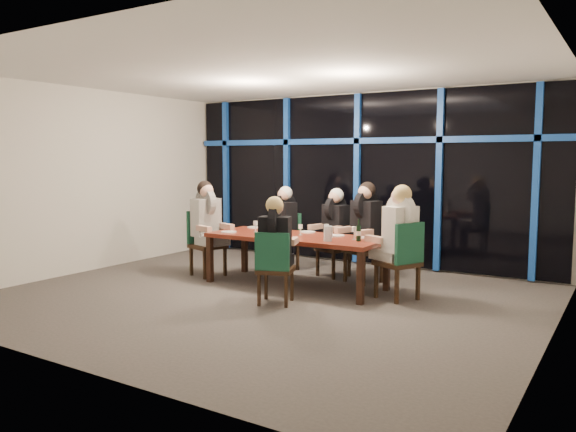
{
  "coord_description": "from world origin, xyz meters",
  "views": [
    {
      "loc": [
        4.17,
        -6.09,
        1.88
      ],
      "look_at": [
        0.0,
        0.6,
        1.05
      ],
      "focal_mm": 35.0,
      "sensor_mm": 36.0,
      "label": 1
    }
  ],
  "objects_px": {
    "chair_far_mid": "(337,243)",
    "chair_end_left": "(205,239)",
    "water_pitcher": "(328,234)",
    "diner_end_right": "(398,225)",
    "chair_end_right": "(402,257)",
    "diner_end_left": "(207,214)",
    "diner_far_left": "(283,216)",
    "chair_near_mid": "(274,264)",
    "wine_bottle": "(359,233)",
    "chair_far_right": "(368,244)",
    "diner_near_mid": "(276,234)",
    "diner_far_right": "(364,217)",
    "dining_table": "(295,240)",
    "chair_far_left": "(287,238)",
    "diner_far_mid": "(334,219)"
  },
  "relations": [
    {
      "from": "chair_end_right",
      "to": "diner_end_left",
      "type": "distance_m",
      "value": 3.21
    },
    {
      "from": "chair_far_left",
      "to": "wine_bottle",
      "type": "bearing_deg",
      "value": -8.59
    },
    {
      "from": "chair_far_mid",
      "to": "water_pitcher",
      "type": "height_order",
      "value": "water_pitcher"
    },
    {
      "from": "chair_far_left",
      "to": "chair_far_right",
      "type": "xyz_separation_m",
      "value": [
        1.54,
        -0.15,
        0.04
      ]
    },
    {
      "from": "chair_near_mid",
      "to": "wine_bottle",
      "type": "relative_size",
      "value": 3.22
    },
    {
      "from": "diner_far_left",
      "to": "diner_end_left",
      "type": "xyz_separation_m",
      "value": [
        -0.76,
        -1.04,
        0.07
      ]
    },
    {
      "from": "diner_far_mid",
      "to": "diner_end_left",
      "type": "relative_size",
      "value": 0.92
    },
    {
      "from": "water_pitcher",
      "to": "chair_end_right",
      "type": "bearing_deg",
      "value": 10.06
    },
    {
      "from": "chair_far_mid",
      "to": "chair_far_right",
      "type": "xyz_separation_m",
      "value": [
        0.58,
        -0.13,
        0.05
      ]
    },
    {
      "from": "chair_far_right",
      "to": "water_pitcher",
      "type": "distance_m",
      "value": 1.15
    },
    {
      "from": "dining_table",
      "to": "diner_far_right",
      "type": "xyz_separation_m",
      "value": [
        0.74,
        0.77,
        0.3
      ]
    },
    {
      "from": "chair_end_right",
      "to": "diner_far_left",
      "type": "relative_size",
      "value": 1.12
    },
    {
      "from": "chair_end_left",
      "to": "diner_far_right",
      "type": "distance_m",
      "value": 2.56
    },
    {
      "from": "chair_end_left",
      "to": "wine_bottle",
      "type": "xyz_separation_m",
      "value": [
        2.66,
        0.05,
        0.29
      ]
    },
    {
      "from": "dining_table",
      "to": "diner_end_right",
      "type": "distance_m",
      "value": 1.57
    },
    {
      "from": "diner_far_left",
      "to": "wine_bottle",
      "type": "distance_m",
      "value": 2.06
    },
    {
      "from": "chair_far_left",
      "to": "chair_end_right",
      "type": "height_order",
      "value": "chair_end_right"
    },
    {
      "from": "dining_table",
      "to": "chair_near_mid",
      "type": "distance_m",
      "value": 1.1
    },
    {
      "from": "chair_far_left",
      "to": "chair_near_mid",
      "type": "relative_size",
      "value": 1.01
    },
    {
      "from": "chair_far_left",
      "to": "chair_end_right",
      "type": "distance_m",
      "value": 2.58
    },
    {
      "from": "diner_end_right",
      "to": "chair_end_left",
      "type": "bearing_deg",
      "value": -62.69
    },
    {
      "from": "chair_end_right",
      "to": "diner_end_left",
      "type": "xyz_separation_m",
      "value": [
        -3.18,
        -0.14,
        0.4
      ]
    },
    {
      "from": "chair_far_right",
      "to": "chair_far_mid",
      "type": "bearing_deg",
      "value": -172.43
    },
    {
      "from": "chair_end_left",
      "to": "diner_far_right",
      "type": "relative_size",
      "value": 1.02
    },
    {
      "from": "chair_far_right",
      "to": "wine_bottle",
      "type": "relative_size",
      "value": 3.52
    },
    {
      "from": "diner_end_right",
      "to": "wine_bottle",
      "type": "distance_m",
      "value": 0.55
    },
    {
      "from": "chair_far_mid",
      "to": "diner_far_left",
      "type": "height_order",
      "value": "diner_far_left"
    },
    {
      "from": "chair_near_mid",
      "to": "diner_far_right",
      "type": "xyz_separation_m",
      "value": [
        0.42,
        1.82,
        0.46
      ]
    },
    {
      "from": "dining_table",
      "to": "diner_far_left",
      "type": "relative_size",
      "value": 2.8
    },
    {
      "from": "chair_near_mid",
      "to": "diner_end_left",
      "type": "relative_size",
      "value": 0.94
    },
    {
      "from": "chair_end_left",
      "to": "diner_end_right",
      "type": "bearing_deg",
      "value": -71.18
    },
    {
      "from": "diner_end_right",
      "to": "water_pitcher",
      "type": "height_order",
      "value": "diner_end_right"
    },
    {
      "from": "chair_far_left",
      "to": "chair_end_right",
      "type": "bearing_deg",
      "value": -0.59
    },
    {
      "from": "chair_far_mid",
      "to": "diner_near_mid",
      "type": "bearing_deg",
      "value": -69.57
    },
    {
      "from": "dining_table",
      "to": "water_pitcher",
      "type": "relative_size",
      "value": 12.56
    },
    {
      "from": "diner_far_left",
      "to": "water_pitcher",
      "type": "distance_m",
      "value": 1.89
    },
    {
      "from": "chair_far_right",
      "to": "water_pitcher",
      "type": "bearing_deg",
      "value": -74.85
    },
    {
      "from": "chair_far_left",
      "to": "diner_far_mid",
      "type": "bearing_deg",
      "value": 15.48
    },
    {
      "from": "chair_far_mid",
      "to": "diner_far_right",
      "type": "relative_size",
      "value": 0.95
    },
    {
      "from": "water_pitcher",
      "to": "chair_far_mid",
      "type": "bearing_deg",
      "value": 104.2
    },
    {
      "from": "water_pitcher",
      "to": "diner_end_right",
      "type": "bearing_deg",
      "value": 13.67
    },
    {
      "from": "diner_far_right",
      "to": "water_pitcher",
      "type": "bearing_deg",
      "value": -73.57
    },
    {
      "from": "chair_near_mid",
      "to": "diner_end_right",
      "type": "height_order",
      "value": "diner_end_right"
    },
    {
      "from": "diner_far_mid",
      "to": "chair_end_right",
      "type": "bearing_deg",
      "value": -13.56
    },
    {
      "from": "chair_far_left",
      "to": "chair_end_left",
      "type": "distance_m",
      "value": 1.39
    },
    {
      "from": "chair_far_mid",
      "to": "chair_end_left",
      "type": "xyz_separation_m",
      "value": [
        -1.83,
        -1.07,
        0.04
      ]
    },
    {
      "from": "diner_far_left",
      "to": "diner_end_right",
      "type": "height_order",
      "value": "diner_end_right"
    },
    {
      "from": "diner_far_mid",
      "to": "wine_bottle",
      "type": "distance_m",
      "value": 1.27
    },
    {
      "from": "chair_far_mid",
      "to": "water_pitcher",
      "type": "xyz_separation_m",
      "value": [
        0.48,
        -1.24,
        0.32
      ]
    },
    {
      "from": "chair_far_right",
      "to": "wine_bottle",
      "type": "distance_m",
      "value": 0.96
    }
  ]
}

